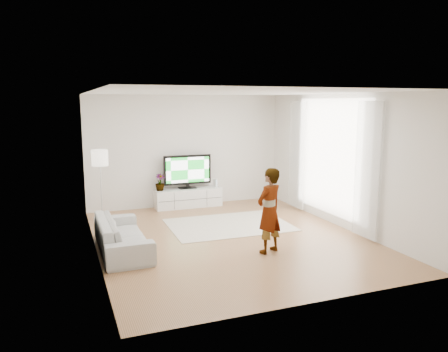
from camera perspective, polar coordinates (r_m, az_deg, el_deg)
name	(u,v)px	position (r m, az deg, el deg)	size (l,w,h in m)	color
floor	(230,238)	(8.62, 0.74, -8.08)	(6.00, 6.00, 0.00)	#AE744E
ceiling	(230,92)	(8.21, 0.79, 10.87)	(6.00, 6.00, 0.00)	white
wall_left	(93,175)	(7.75, -16.69, 0.15)	(0.02, 6.00, 2.80)	silver
wall_right	(340,161)	(9.50, 14.93, 1.92)	(0.02, 6.00, 2.80)	silver
wall_back	(186,151)	(11.12, -4.95, 3.28)	(5.00, 0.02, 2.80)	silver
wall_front	(317,200)	(5.67, 12.03, -3.03)	(5.00, 0.02, 2.80)	silver
window	(331,157)	(9.73, 13.82, 2.43)	(0.01, 2.60, 2.50)	white
curtain_near	(367,170)	(8.66, 18.22, 0.70)	(0.04, 0.70, 2.60)	white
curtain_far	(297,155)	(10.78, 9.53, 2.72)	(0.04, 0.70, 2.60)	white
media_console	(188,198)	(11.08, -4.70, -2.84)	(1.68, 0.48, 0.47)	white
television	(187,170)	(10.98, -4.79, 0.73)	(1.21, 0.24, 0.85)	black
game_console	(215,183)	(11.23, -1.13, -0.88)	(0.07, 0.15, 0.20)	white
potted_plant	(160,182)	(10.82, -8.37, -0.82)	(0.23, 0.23, 0.41)	#3F7238
rug	(229,225)	(9.48, 0.64, -6.40)	(2.54, 1.83, 0.01)	beige
player	(269,211)	(7.63, 5.93, -4.52)	(0.55, 0.36, 1.50)	#334772
sofa	(122,235)	(8.03, -13.16, -7.46)	(2.03, 0.79, 0.59)	#ADADA8
floor_lamp	(100,161)	(9.89, -15.90, 1.90)	(0.36, 0.36, 1.60)	silver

